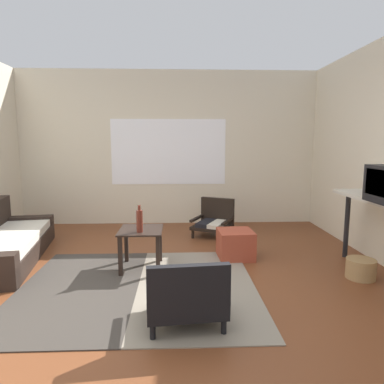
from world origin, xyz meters
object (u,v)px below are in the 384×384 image
at_px(clay_vase, 373,185).
at_px(couch, 2,244).
at_px(armchair_by_window, 214,220).
at_px(wicker_basket, 361,269).
at_px(coffee_table, 141,238).
at_px(armchair_striped_foreground, 186,298).
at_px(ottoman_orange, 235,244).
at_px(glass_bottle, 140,221).

bearing_deg(clay_vase, couch, 173.04).
bearing_deg(armchair_by_window, wicker_basket, -52.05).
height_order(couch, wicker_basket, couch).
relative_size(coffee_table, armchair_striped_foreground, 0.79).
height_order(armchair_striped_foreground, clay_vase, clay_vase).
bearing_deg(coffee_table, wicker_basket, -9.20).
bearing_deg(armchair_striped_foreground, ottoman_orange, 67.85).
relative_size(couch, ottoman_orange, 4.82).
height_order(armchair_by_window, clay_vase, clay_vase).
xyz_separation_m(ottoman_orange, wicker_basket, (1.25, -0.71, -0.07)).
distance_m(armchair_by_window, wicker_basket, 2.29).
height_order(couch, ottoman_orange, couch).
height_order(armchair_striped_foreground, wicker_basket, armchair_striped_foreground).
distance_m(couch, clay_vase, 4.42).
relative_size(coffee_table, clay_vase, 1.75).
distance_m(armchair_striped_foreground, glass_bottle, 1.33).
bearing_deg(clay_vase, armchair_by_window, 134.33).
distance_m(couch, wicker_basket, 4.21).
distance_m(couch, coffee_table, 1.78).
bearing_deg(glass_bottle, armchair_striped_foreground, -67.46).
bearing_deg(couch, armchair_by_window, 21.59).
relative_size(armchair_by_window, clay_vase, 2.40).
xyz_separation_m(couch, armchair_by_window, (2.74, 1.09, 0.03)).
distance_m(coffee_table, glass_bottle, 0.27).
xyz_separation_m(couch, clay_vase, (4.32, -0.53, 0.78)).
bearing_deg(armchair_by_window, glass_bottle, -122.97).
relative_size(couch, coffee_table, 3.92).
height_order(armchair_by_window, armchair_striped_foreground, same).
bearing_deg(couch, armchair_striped_foreground, -36.06).
height_order(coffee_table, clay_vase, clay_vase).
height_order(couch, coffee_table, couch).
height_order(couch, armchair_by_window, couch).
bearing_deg(couch, clay_vase, -6.96).
bearing_deg(wicker_basket, glass_bottle, 173.63).
bearing_deg(glass_bottle, coffee_table, 90.26).
distance_m(clay_vase, wicker_basket, 0.92).
bearing_deg(clay_vase, armchair_striped_foreground, -152.07).
relative_size(coffee_table, wicker_basket, 1.73).
xyz_separation_m(couch, coffee_table, (1.75, -0.33, 0.15)).
bearing_deg(couch, glass_bottle, -14.38).
relative_size(glass_bottle, wicker_basket, 0.99).
relative_size(couch, glass_bottle, 6.81).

